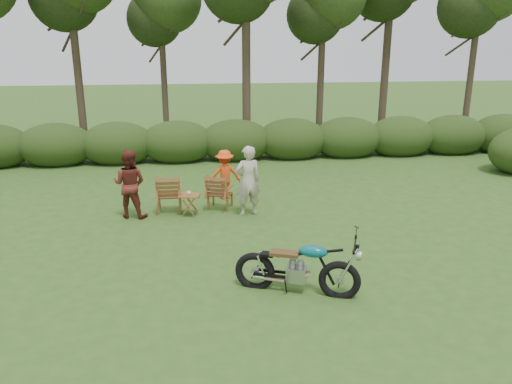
{
  "coord_description": "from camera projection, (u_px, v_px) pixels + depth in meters",
  "views": [
    {
      "loc": [
        -1.49,
        -8.03,
        4.03
      ],
      "look_at": [
        -0.18,
        2.06,
        0.9
      ],
      "focal_mm": 35.0,
      "sensor_mm": 36.0,
      "label": 1
    }
  ],
  "objects": [
    {
      "name": "lawn_chair_left",
      "position": [
        170.0,
        211.0,
        12.18
      ],
      "size": [
        0.66,
        0.66,
        0.95
      ],
      "primitive_type": null,
      "rotation": [
        0.0,
        0.0,
        3.13
      ],
      "color": "brown",
      "rests_on": "ground"
    },
    {
      "name": "motorcycle",
      "position": [
        296.0,
        291.0,
        8.31
      ],
      "size": [
        2.12,
        1.41,
        1.13
      ],
      "primitive_type": null,
      "rotation": [
        0.0,
        0.0,
        -0.37
      ],
      "color": "#0C92A0",
      "rests_on": "ground"
    },
    {
      "name": "adult_a",
      "position": [
        248.0,
        215.0,
        11.94
      ],
      "size": [
        0.69,
        0.53,
        1.68
      ],
      "primitive_type": "imported",
      "rotation": [
        0.0,
        0.0,
        3.37
      ],
      "color": "#B9AB98",
      "rests_on": "ground"
    },
    {
      "name": "ground",
      "position": [
        281.0,
        273.0,
        8.98
      ],
      "size": [
        80.0,
        80.0,
        0.0
      ],
      "primitive_type": "plane",
      "color": "#2A4C19",
      "rests_on": "ground"
    },
    {
      "name": "side_table",
      "position": [
        190.0,
        205.0,
        11.84
      ],
      "size": [
        0.57,
        0.51,
        0.51
      ],
      "primitive_type": null,
      "rotation": [
        0.0,
        0.0,
        -0.23
      ],
      "color": "brown",
      "rests_on": "ground"
    },
    {
      "name": "adult_b",
      "position": [
        132.0,
        216.0,
        11.82
      ],
      "size": [
        0.92,
        0.8,
        1.62
      ],
      "primitive_type": "imported",
      "rotation": [
        0.0,
        0.0,
        2.87
      ],
      "color": "maroon",
      "rests_on": "ground"
    },
    {
      "name": "child",
      "position": [
        225.0,
        198.0,
        13.18
      ],
      "size": [
        0.89,
        0.58,
        1.3
      ],
      "primitive_type": "imported",
      "rotation": [
        0.0,
        0.0,
        3.26
      ],
      "color": "#F04816",
      "rests_on": "ground"
    },
    {
      "name": "lawn_chair_right",
      "position": [
        220.0,
        208.0,
        12.4
      ],
      "size": [
        0.79,
        0.79,
        0.89
      ],
      "primitive_type": null,
      "rotation": [
        0.0,
        0.0,
        2.79
      ],
      "color": "brown",
      "rests_on": "ground"
    },
    {
      "name": "tree_line",
      "position": [
        247.0,
        46.0,
        17.15
      ],
      "size": [
        22.52,
        11.62,
        8.14
      ],
      "color": "#35271D",
      "rests_on": "ground"
    },
    {
      "name": "cup",
      "position": [
        189.0,
        193.0,
        11.75
      ],
      "size": [
        0.13,
        0.13,
        0.09
      ],
      "primitive_type": "imported",
      "rotation": [
        0.0,
        0.0,
        -0.18
      ],
      "color": "beige",
      "rests_on": "side_table"
    }
  ]
}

